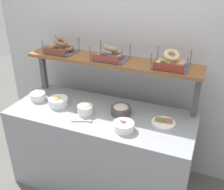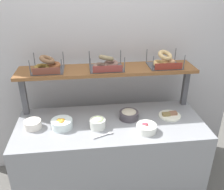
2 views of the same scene
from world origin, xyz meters
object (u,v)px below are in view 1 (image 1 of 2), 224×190
bowl_beet_salad (123,126)px  bagel_basket_poppy (110,55)px  bowl_fruit_salad (58,101)px  bowl_tuna_salad (121,110)px  serving_plate_white (164,122)px  bowl_scallion_spread (85,109)px  bowl_cream_cheese (38,95)px  bagel_basket_cinnamon_raisin (61,48)px  bagel_basket_sesame (171,62)px  serving_spoon_near_plate (85,121)px

bowl_beet_salad → bagel_basket_poppy: bearing=124.6°
bowl_fruit_salad → bowl_tuna_salad: size_ratio=1.04×
bowl_tuna_salad → serving_plate_white: (0.39, -0.01, -0.03)m
bowl_tuna_salad → serving_plate_white: bowl_tuna_salad is taller
bowl_scallion_spread → bowl_cream_cheese: bowl_scallion_spread is taller
bowl_fruit_salad → bagel_basket_cinnamon_raisin: 0.54m
serving_plate_white → bagel_basket_sesame: (-0.03, 0.22, 0.47)m
bowl_fruit_salad → bagel_basket_cinnamon_raisin: bearing=109.9°
serving_spoon_near_plate → bagel_basket_poppy: bagel_basket_poppy is taller
bowl_fruit_salad → bowl_scallion_spread: bearing=-7.6°
bowl_fruit_salad → bowl_cream_cheese: same height
serving_spoon_near_plate → bowl_fruit_salad: bearing=156.7°
bowl_fruit_salad → bagel_basket_cinnamon_raisin: bagel_basket_cinnamon_raisin is taller
bowl_scallion_spread → bagel_basket_sesame: bagel_basket_sesame is taller
bowl_cream_cheese → bowl_scallion_spread: bearing=-7.1°
bowl_cream_cheese → serving_plate_white: bearing=1.8°
bowl_scallion_spread → bagel_basket_cinnamon_raisin: 0.69m
bowl_tuna_salad → serving_spoon_near_plate: 0.34m
bowl_scallion_spread → serving_spoon_near_plate: size_ratio=0.81×
bowl_beet_salad → bowl_cream_cheese: (-0.98, 0.18, 0.01)m
bagel_basket_cinnamon_raisin → bowl_cream_cheese: bearing=-119.3°
bowl_beet_salad → serving_plate_white: bowl_beet_salad is taller
bowl_fruit_salad → bowl_beet_salad: bearing=-11.7°
bowl_fruit_salad → bagel_basket_cinnamon_raisin: size_ratio=0.66×
bagel_basket_poppy → bagel_basket_sesame: 0.56m
bowl_beet_salad → bagel_basket_sesame: 0.67m
bowl_cream_cheese → bagel_basket_cinnamon_raisin: 0.53m
bowl_scallion_spread → bagel_basket_cinnamon_raisin: bearing=141.4°
bagel_basket_poppy → bowl_tuna_salad: bearing=-47.0°
bagel_basket_sesame → bagel_basket_cinnamon_raisin: bearing=179.6°
serving_spoon_near_plate → bowl_tuna_salad: bearing=45.4°
bowl_fruit_salad → bagel_basket_sesame: 1.11m
bowl_tuna_salad → bagel_basket_sesame: size_ratio=0.60×
bowl_scallion_spread → bagel_basket_sesame: bearing=26.1°
bowl_scallion_spread → bowl_fruit_salad: bowl_scallion_spread is taller
serving_spoon_near_plate → bagel_basket_sesame: 0.89m
bowl_tuna_salad → bowl_cream_cheese: bearing=-176.6°
bowl_tuna_salad → bowl_fruit_salad: bearing=-172.6°
bagel_basket_poppy → serving_plate_white: bearing=-20.1°
bowl_scallion_spread → bagel_basket_poppy: bagel_basket_poppy is taller
bowl_cream_cheese → serving_plate_white: bowl_cream_cheese is taller
bowl_fruit_salad → bowl_cream_cheese: size_ratio=1.25×
bowl_tuna_salad → serving_plate_white: bearing=-1.7°
bowl_scallion_spread → serving_plate_white: size_ratio=0.67×
bagel_basket_sesame → bowl_beet_salad: bearing=-120.6°
bowl_tuna_salad → serving_spoon_near_plate: bowl_tuna_salad is taller
bowl_fruit_salad → bowl_beet_salad: size_ratio=1.08×
serving_plate_white → bowl_cream_cheese: bearing=-178.2°
bagel_basket_cinnamon_raisin → bagel_basket_poppy: bagel_basket_cinnamon_raisin is taller
bowl_scallion_spread → bowl_fruit_salad: 0.32m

